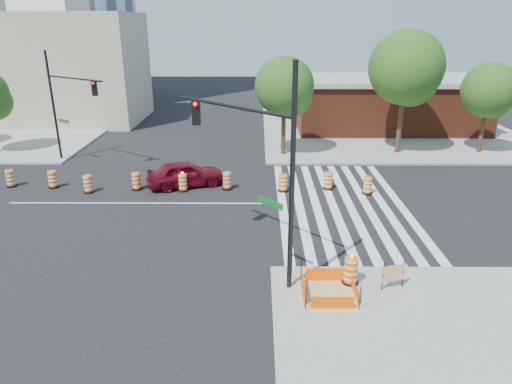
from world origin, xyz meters
TOP-DOWN VIEW (x-y plane):
  - ground at (0.00, 0.00)m, footprint 120.00×120.00m
  - sidewalk_ne at (18.00, 18.00)m, footprint 22.00×22.00m
  - crosswalk_east at (10.95, 0.00)m, footprint 6.75×13.50m
  - lane_centerline at (0.00, 0.00)m, footprint 14.00×0.12m
  - excavation_pit at (9.00, -9.00)m, footprint 2.20×2.20m
  - brick_storefront at (18.00, 18.00)m, footprint 16.50×8.50m
  - beige_midrise at (-12.00, 22.00)m, footprint 14.00×10.00m
  - red_coupe at (2.17, 2.76)m, footprint 4.85×3.23m
  - signal_pole_se at (6.46, -7.26)m, footprint 4.37×4.38m
  - signal_pole_nw at (-6.19, 7.30)m, footprint 4.67×3.19m
  - pit_drum at (9.90, -8.24)m, footprint 0.62×0.62m
  - barricade at (11.37, -8.52)m, footprint 0.91×0.33m
  - tree_north_c at (8.34, 9.46)m, footprint 4.15×4.15m
  - tree_north_d at (16.81, 9.92)m, footprint 5.18×5.18m
  - tree_north_e at (22.85, 9.97)m, footprint 3.87×3.87m
  - median_drum_1 at (-8.18, 2.60)m, footprint 0.60×0.60m
  - median_drum_2 at (-5.60, 2.43)m, footprint 0.60×0.60m
  - median_drum_3 at (-3.23, 1.63)m, footprint 0.60×0.60m
  - median_drum_4 at (-0.59, 2.12)m, footprint 0.60×0.60m
  - median_drum_5 at (2.14, 1.92)m, footprint 0.60×0.60m
  - median_drum_6 at (4.68, 2.23)m, footprint 0.60×0.60m
  - median_drum_7 at (7.93, 1.91)m, footprint 0.60×0.60m
  - median_drum_8 at (10.58, 2.28)m, footprint 0.60×0.60m
  - median_drum_9 at (12.71, 1.50)m, footprint 0.60×0.60m

SIDE VIEW (x-z plane):
  - ground at x=0.00m, z-range 0.00..0.00m
  - lane_centerline at x=0.00m, z-range 0.00..0.01m
  - crosswalk_east at x=10.95m, z-range 0.00..0.01m
  - sidewalk_ne at x=18.00m, z-range 0.00..0.15m
  - excavation_pit at x=9.00m, z-range -0.23..0.67m
  - median_drum_1 at x=-8.18m, z-range -0.03..0.99m
  - median_drum_2 at x=-5.60m, z-range -0.03..0.99m
  - median_drum_3 at x=-3.23m, z-range -0.03..0.99m
  - median_drum_4 at x=-0.59m, z-range -0.03..0.99m
  - median_drum_6 at x=4.68m, z-range -0.03..0.99m
  - median_drum_7 at x=7.93m, z-range -0.03..0.99m
  - median_drum_8 at x=10.58m, z-range -0.03..0.99m
  - median_drum_9 at x=12.71m, z-range -0.03..0.99m
  - median_drum_5 at x=2.14m, z-range -0.10..1.08m
  - pit_drum at x=9.90m, z-range 0.05..1.27m
  - barricade at x=11.37m, z-range 0.21..1.31m
  - red_coupe at x=2.17m, z-range 0.00..1.53m
  - brick_storefront at x=18.00m, z-range 0.02..4.62m
  - tree_north_e at x=22.85m, z-range 1.13..7.71m
  - signal_pole_nw at x=-6.19m, z-range 0.84..8.16m
  - tree_north_c at x=8.34m, z-range 1.21..8.26m
  - signal_pole_se at x=6.46m, z-range 0.91..8.91m
  - beige_midrise at x=-12.00m, z-range 0.00..10.00m
  - tree_north_d at x=16.81m, z-range 1.51..10.32m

